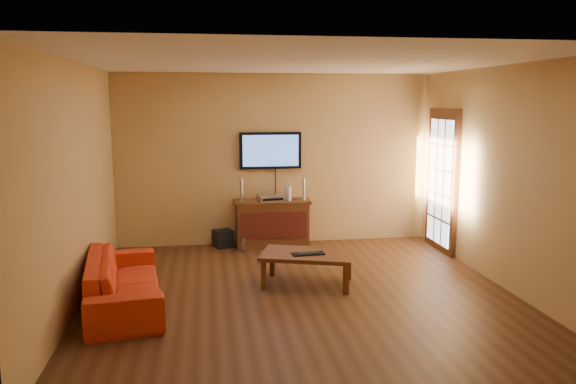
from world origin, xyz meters
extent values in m
plane|color=#3A2110|center=(0.00, 0.00, 0.00)|extent=(5.00, 5.00, 0.00)
plane|color=tan|center=(0.00, 2.50, 1.35)|extent=(5.00, 0.00, 5.00)
plane|color=tan|center=(-2.50, 0.00, 1.35)|extent=(0.00, 5.00, 5.00)
plane|color=tan|center=(2.50, 0.00, 1.35)|extent=(0.00, 5.00, 5.00)
plane|color=white|center=(0.00, 0.00, 2.70)|extent=(5.00, 5.00, 0.00)
cube|color=#43220F|center=(2.46, 1.70, 1.05)|extent=(0.06, 1.02, 2.22)
cube|color=white|center=(2.42, 1.70, 1.05)|extent=(0.01, 0.79, 1.89)
cube|color=#43220F|center=(-0.08, 2.27, 0.34)|extent=(1.12, 0.42, 0.69)
cube|color=black|center=(-0.08, 2.06, 0.38)|extent=(1.03, 0.02, 0.41)
cube|color=#43220F|center=(-0.08, 2.27, 0.71)|extent=(1.19, 0.45, 0.04)
cube|color=black|center=(-0.08, 2.46, 1.50)|extent=(0.98, 0.07, 0.58)
cube|color=#4163AB|center=(-0.08, 2.42, 1.50)|extent=(0.88, 0.01, 0.49)
cube|color=#43220F|center=(0.13, 0.31, 0.38)|extent=(1.27, 0.97, 0.05)
cube|color=#43220F|center=(-0.43, 0.20, 0.18)|extent=(0.06, 0.06, 0.36)
cube|color=#43220F|center=(0.52, -0.10, 0.18)|extent=(0.06, 0.06, 0.36)
cube|color=#43220F|center=(-0.26, 0.73, 0.18)|extent=(0.06, 0.06, 0.36)
cube|color=#43220F|center=(0.69, 0.43, 0.18)|extent=(0.06, 0.06, 0.36)
imported|color=red|center=(-2.02, -0.11, 0.38)|extent=(0.84, 2.02, 0.77)
cylinder|color=silver|center=(-0.55, 2.29, 0.74)|extent=(0.10, 0.10, 0.01)
cylinder|color=silver|center=(-0.55, 2.29, 0.91)|extent=(0.05, 0.05, 0.33)
cylinder|color=silver|center=(0.42, 2.27, 0.74)|extent=(0.09, 0.09, 0.01)
cylinder|color=silver|center=(0.42, 2.27, 0.91)|extent=(0.05, 0.05, 0.33)
cube|color=silver|center=(-0.11, 2.26, 0.77)|extent=(0.43, 0.34, 0.09)
cube|color=white|center=(0.17, 2.27, 0.84)|extent=(0.09, 0.17, 0.22)
cube|color=black|center=(-0.85, 2.32, 0.13)|extent=(0.35, 0.35, 0.27)
cylinder|color=white|center=(-0.55, 1.97, 0.10)|extent=(0.07, 0.07, 0.19)
sphere|color=white|center=(-0.55, 1.97, 0.20)|extent=(0.04, 0.04, 0.04)
cube|color=black|center=(0.13, 0.24, 0.42)|extent=(0.41, 0.18, 0.02)
cube|color=black|center=(0.13, 0.24, 0.43)|extent=(0.27, 0.13, 0.01)
camera|label=1|loc=(-1.07, -6.32, 2.27)|focal=35.00mm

